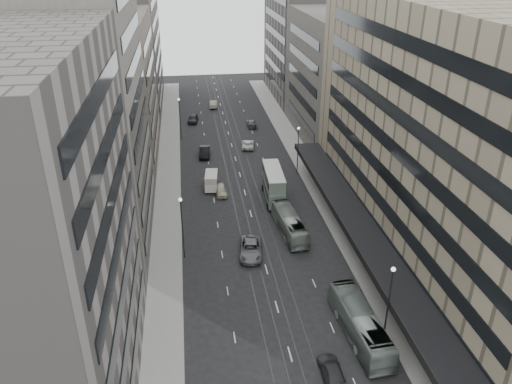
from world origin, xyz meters
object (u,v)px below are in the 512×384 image
bus_near (360,324)px  panel_van (211,180)px  bus_far (289,224)px  double_decker (274,184)px  sedan_2 (251,249)px

bus_near → panel_van: bearing=-74.3°
bus_near → panel_van: (-12.35, 35.66, -0.11)m
bus_near → panel_van: size_ratio=2.58×
bus_far → double_decker: size_ratio=1.15×
panel_van → bus_near: bearing=-64.8°
panel_van → sedan_2: panel_van is taller
bus_near → bus_far: bearing=-85.5°
bus_near → sedan_2: bearing=-65.0°
double_decker → sedan_2: bearing=-108.0°
double_decker → sedan_2: 15.70m
bus_near → sedan_2: (-8.70, 16.07, -0.77)m
double_decker → panel_van: (-9.10, 4.98, -1.14)m
bus_near → sedan_2: size_ratio=1.91×
bus_near → bus_far: size_ratio=1.11×
bus_far → double_decker: bearing=-92.0°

